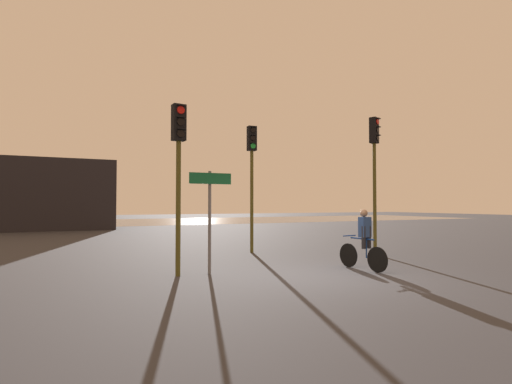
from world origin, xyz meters
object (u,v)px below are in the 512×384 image
at_px(distant_building, 11,194).
at_px(traffic_light_near_right, 374,160).
at_px(direction_sign_post, 210,207).
at_px(traffic_light_near_left, 179,156).
at_px(cyclist, 364,239).
at_px(traffic_light_center, 252,165).

xyz_separation_m(distant_building, traffic_light_near_right, (13.02, -20.02, 0.92)).
relative_size(distant_building, direction_sign_post, 4.93).
distance_m(traffic_light_near_left, cyclist, 5.33).
bearing_deg(cyclist, traffic_light_near_right, 37.71).
distance_m(distant_building, traffic_light_near_left, 21.90).
height_order(traffic_light_near_right, cyclist, traffic_light_near_right).
xyz_separation_m(distant_building, traffic_light_near_left, (5.79, -21.11, 0.55)).
bearing_deg(cyclist, traffic_light_center, 97.56).
distance_m(traffic_light_near_right, cyclist, 4.25).
height_order(traffic_light_near_left, traffic_light_near_right, traffic_light_near_right).
distance_m(direction_sign_post, cyclist, 4.20).
relative_size(traffic_light_near_right, cyclist, 2.81).
bearing_deg(distant_building, direction_sign_post, -72.79).
bearing_deg(direction_sign_post, traffic_light_center, -127.86).
xyz_separation_m(traffic_light_near_right, cyclist, (-2.52, -2.35, -2.50)).
bearing_deg(traffic_light_near_left, cyclist, 158.66).
height_order(distant_building, cyclist, distant_building).
relative_size(traffic_light_center, traffic_light_near_right, 0.96).
bearing_deg(distant_building, cyclist, -64.84).
bearing_deg(direction_sign_post, distant_building, -72.45).
distance_m(distant_building, direction_sign_post, 22.22).
xyz_separation_m(traffic_light_near_right, direction_sign_post, (-6.46, -1.19, -1.62)).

